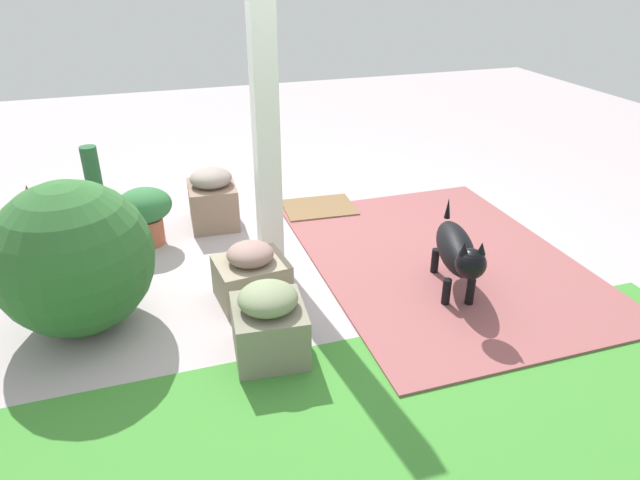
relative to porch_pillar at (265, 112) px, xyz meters
The scene contains 12 objects.
ground_plane 1.14m from the porch_pillar, behind, with size 12.00×12.00×0.00m, color #B0A3A6.
brick_path 1.65m from the porch_pillar, 165.04° to the left, with size 1.80×2.40×0.02m, color #935051.
porch_pillar is the anchor object (origin of this frame).
stone_planter_nearest 1.24m from the porch_pillar, 71.01° to the right, with size 0.39×0.45×0.48m.
stone_planter_mid 1.03m from the porch_pillar, 60.44° to the left, with size 0.47×0.41×0.39m.
stone_planter_far 1.35m from the porch_pillar, 76.02° to the left, with size 0.42×0.44×0.44m.
round_shrub 1.43m from the porch_pillar, 16.06° to the left, with size 0.90×0.90×0.90m, color #2E632D.
terracotta_pot_broad 1.33m from the porch_pillar, 37.80° to the right, with size 0.41×0.41×0.44m.
terracotta_pot_spiky 1.83m from the porch_pillar, 19.24° to the right, with size 0.30×0.30×0.60m.
terracotta_pot_tall 1.77m from the porch_pillar, 41.16° to the right, with size 0.23×0.23×0.69m.
dog 1.50m from the porch_pillar, 144.97° to the left, with size 0.41×0.79×0.54m.
doormat 1.50m from the porch_pillar, 126.93° to the right, with size 0.60×0.46×0.03m, color brown.
Camera 1 is at (1.03, 3.50, 2.02)m, focal length 32.07 mm.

